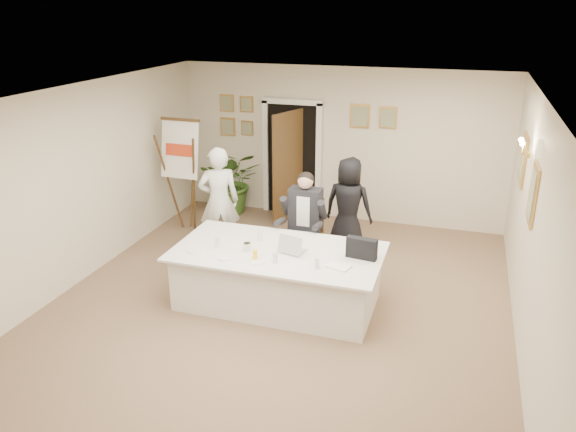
{
  "coord_description": "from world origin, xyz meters",
  "views": [
    {
      "loc": [
        2.14,
        -6.34,
        3.82
      ],
      "look_at": [
        -0.07,
        0.6,
        1.05
      ],
      "focal_mm": 35.0,
      "sensor_mm": 36.0,
      "label": 1
    }
  ],
  "objects_px": {
    "laptop": "(293,241)",
    "oj_glass": "(255,255)",
    "paper_stack": "(339,266)",
    "laptop_bag": "(362,248)",
    "conference_table": "(278,276)",
    "standing_man": "(219,201)",
    "standing_woman": "(348,206)",
    "flip_chart": "(185,181)",
    "seated_man": "(304,221)",
    "potted_palm": "(232,181)",
    "steel_jug": "(247,247)"
  },
  "relations": [
    {
      "from": "flip_chart",
      "to": "oj_glass",
      "type": "bearing_deg",
      "value": -47.07
    },
    {
      "from": "conference_table",
      "to": "paper_stack",
      "type": "distance_m",
      "value": 1.0
    },
    {
      "from": "flip_chart",
      "to": "seated_man",
      "type": "bearing_deg",
      "value": -19.62
    },
    {
      "from": "laptop",
      "to": "laptop_bag",
      "type": "xyz_separation_m",
      "value": [
        0.9,
        0.05,
        -0.0
      ]
    },
    {
      "from": "flip_chart",
      "to": "oj_glass",
      "type": "height_order",
      "value": "flip_chart"
    },
    {
      "from": "oj_glass",
      "to": "laptop",
      "type": "bearing_deg",
      "value": 46.77
    },
    {
      "from": "conference_table",
      "to": "standing_woman",
      "type": "height_order",
      "value": "standing_woman"
    },
    {
      "from": "conference_table",
      "to": "steel_jug",
      "type": "height_order",
      "value": "steel_jug"
    },
    {
      "from": "seated_man",
      "to": "standing_woman",
      "type": "xyz_separation_m",
      "value": [
        0.5,
        0.8,
        0.02
      ]
    },
    {
      "from": "laptop",
      "to": "standing_woman",
      "type": "bearing_deg",
      "value": 92.84
    },
    {
      "from": "standing_man",
      "to": "steel_jug",
      "type": "height_order",
      "value": "standing_man"
    },
    {
      "from": "conference_table",
      "to": "laptop_bag",
      "type": "height_order",
      "value": "laptop_bag"
    },
    {
      "from": "standing_man",
      "to": "laptop",
      "type": "xyz_separation_m",
      "value": [
        1.61,
        -1.24,
        0.03
      ]
    },
    {
      "from": "steel_jug",
      "to": "flip_chart",
      "type": "bearing_deg",
      "value": 133.1
    },
    {
      "from": "standing_man",
      "to": "laptop",
      "type": "relative_size",
      "value": 4.96
    },
    {
      "from": "paper_stack",
      "to": "laptop_bag",
      "type": "bearing_deg",
      "value": 58.53
    },
    {
      "from": "standing_man",
      "to": "potted_palm",
      "type": "bearing_deg",
      "value": -100.9
    },
    {
      "from": "laptop_bag",
      "to": "oj_glass",
      "type": "relative_size",
      "value": 3.02
    },
    {
      "from": "paper_stack",
      "to": "potted_palm",
      "type": "bearing_deg",
      "value": 130.31
    },
    {
      "from": "potted_palm",
      "to": "steel_jug",
      "type": "bearing_deg",
      "value": -63.82
    },
    {
      "from": "paper_stack",
      "to": "flip_chart",
      "type": "bearing_deg",
      "value": 145.16
    },
    {
      "from": "conference_table",
      "to": "standing_man",
      "type": "bearing_deg",
      "value": 137.74
    },
    {
      "from": "flip_chart",
      "to": "laptop_bag",
      "type": "relative_size",
      "value": 5.03
    },
    {
      "from": "flip_chart",
      "to": "laptop",
      "type": "relative_size",
      "value": 5.57
    },
    {
      "from": "potted_palm",
      "to": "laptop_bag",
      "type": "relative_size",
      "value": 3.19
    },
    {
      "from": "standing_man",
      "to": "standing_woman",
      "type": "relative_size",
      "value": 1.12
    },
    {
      "from": "conference_table",
      "to": "steel_jug",
      "type": "bearing_deg",
      "value": -161.06
    },
    {
      "from": "standing_woman",
      "to": "steel_jug",
      "type": "bearing_deg",
      "value": 71.58
    },
    {
      "from": "seated_man",
      "to": "laptop_bag",
      "type": "xyz_separation_m",
      "value": [
        1.06,
        -1.06,
        0.15
      ]
    },
    {
      "from": "conference_table",
      "to": "steel_jug",
      "type": "relative_size",
      "value": 24.95
    },
    {
      "from": "potted_palm",
      "to": "laptop",
      "type": "xyz_separation_m",
      "value": [
        2.16,
        -3.06,
        0.29
      ]
    },
    {
      "from": "laptop",
      "to": "steel_jug",
      "type": "bearing_deg",
      "value": -150.22
    },
    {
      "from": "conference_table",
      "to": "seated_man",
      "type": "xyz_separation_m",
      "value": [
        0.03,
        1.16,
        0.37
      ]
    },
    {
      "from": "standing_man",
      "to": "oj_glass",
      "type": "distance_m",
      "value": 2.05
    },
    {
      "from": "seated_man",
      "to": "oj_glass",
      "type": "bearing_deg",
      "value": -99.42
    },
    {
      "from": "flip_chart",
      "to": "conference_table",
      "type": "bearing_deg",
      "value": -40.2
    },
    {
      "from": "standing_woman",
      "to": "oj_glass",
      "type": "bearing_deg",
      "value": 77.98
    },
    {
      "from": "standing_man",
      "to": "steel_jug",
      "type": "distance_m",
      "value": 1.75
    },
    {
      "from": "standing_woman",
      "to": "laptop_bag",
      "type": "height_order",
      "value": "standing_woman"
    },
    {
      "from": "potted_palm",
      "to": "paper_stack",
      "type": "xyz_separation_m",
      "value": [
        2.85,
        -3.35,
        0.16
      ]
    },
    {
      "from": "potted_palm",
      "to": "paper_stack",
      "type": "height_order",
      "value": "potted_palm"
    },
    {
      "from": "laptop",
      "to": "standing_man",
      "type": "bearing_deg",
      "value": 155.2
    },
    {
      "from": "conference_table",
      "to": "oj_glass",
      "type": "bearing_deg",
      "value": -117.18
    },
    {
      "from": "standing_man",
      "to": "oj_glass",
      "type": "relative_size",
      "value": 13.55
    },
    {
      "from": "paper_stack",
      "to": "standing_man",
      "type": "bearing_deg",
      "value": 146.12
    },
    {
      "from": "conference_table",
      "to": "standing_man",
      "type": "relative_size",
      "value": 1.56
    },
    {
      "from": "flip_chart",
      "to": "standing_man",
      "type": "bearing_deg",
      "value": -37.0
    },
    {
      "from": "laptop",
      "to": "laptop_bag",
      "type": "relative_size",
      "value": 0.9
    },
    {
      "from": "laptop",
      "to": "conference_table",
      "type": "bearing_deg",
      "value": -154.46
    },
    {
      "from": "laptop",
      "to": "oj_glass",
      "type": "bearing_deg",
      "value": -120.3
    }
  ]
}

